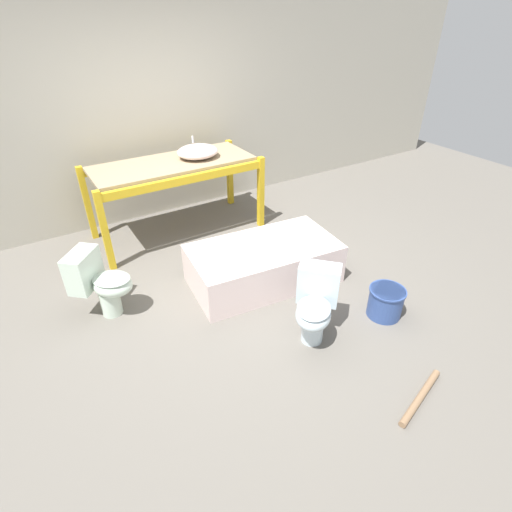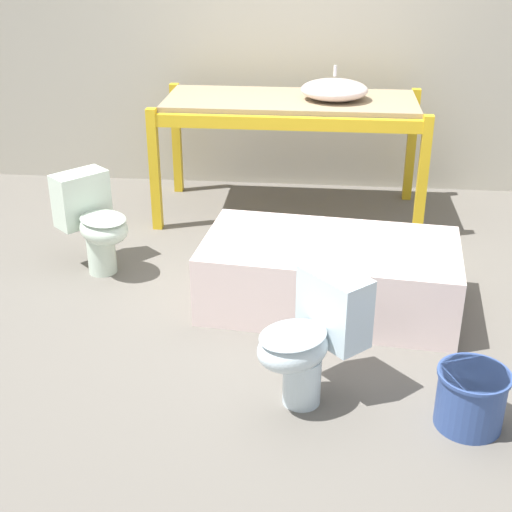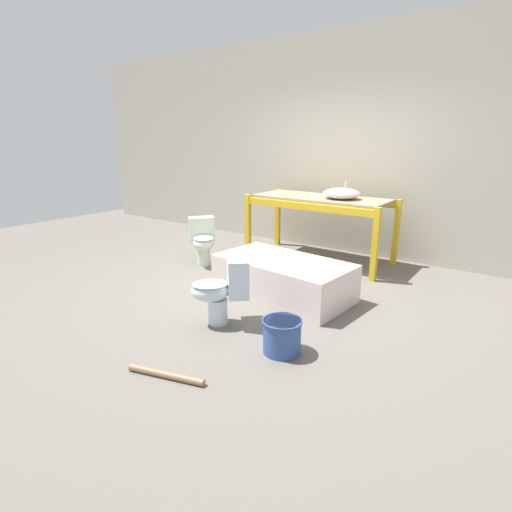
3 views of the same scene
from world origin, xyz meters
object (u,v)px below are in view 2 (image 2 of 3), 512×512
Objects in this scene: sink_basin at (334,90)px; bathtub_main at (329,270)px; toilet_far at (312,335)px; bucket_white at (471,397)px; toilet_near at (94,220)px.

bathtub_main is (0.00, -1.46, -0.75)m from sink_basin.
sink_basin is 0.77× the size of toilet_far.
bathtub_main is 1.25m from bucket_white.
toilet_near is (-1.54, 0.35, 0.12)m from bathtub_main.
sink_basin is 0.77× the size of toilet_near.
toilet_far is (-0.08, -0.92, 0.12)m from bathtub_main.
toilet_far reaches higher than bathtub_main.
toilet_near reaches higher than bathtub_main.
bathtub_main is 2.43× the size of toilet_near.
bathtub_main is 1.58m from toilet_near.
sink_basin is at bearing 104.76° from bucket_white.
toilet_far is at bearing 169.84° from bucket_white.
sink_basin is 2.73m from bucket_white.
toilet_far is (1.45, -1.27, 0.00)m from toilet_near.
toilet_near is at bearing -174.41° from toilet_far.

